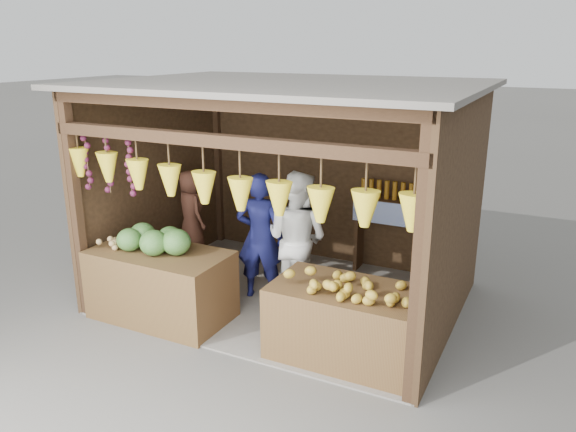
% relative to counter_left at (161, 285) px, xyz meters
% --- Properties ---
extents(ground, '(80.00, 80.00, 0.00)m').
position_rel_counter_left_xyz_m(ground, '(1.07, 1.12, -0.41)').
color(ground, '#514F49').
rests_on(ground, ground).
extents(stall_structure, '(4.30, 3.30, 2.66)m').
position_rel_counter_left_xyz_m(stall_structure, '(1.04, 1.07, 1.26)').
color(stall_structure, slate).
rests_on(stall_structure, ground).
extents(back_shelf, '(1.25, 0.32, 1.32)m').
position_rel_counter_left_xyz_m(back_shelf, '(2.12, 2.40, 0.47)').
color(back_shelf, '#382314').
rests_on(back_shelf, ground).
extents(counter_left, '(1.59, 0.85, 0.81)m').
position_rel_counter_left_xyz_m(counter_left, '(0.00, 0.00, 0.00)').
color(counter_left, '#4D3219').
rests_on(counter_left, ground).
extents(counter_right, '(1.47, 0.85, 0.77)m').
position_rel_counter_left_xyz_m(counter_right, '(2.22, 0.12, -0.02)').
color(counter_right, '#4D3219').
rests_on(counter_right, ground).
extents(stool, '(0.32, 0.32, 0.30)m').
position_rel_counter_left_xyz_m(stool, '(-0.54, 1.36, -0.26)').
color(stool, black).
rests_on(stool, ground).
extents(man_standing, '(0.67, 0.54, 1.61)m').
position_rel_counter_left_xyz_m(man_standing, '(0.76, 0.98, 0.40)').
color(man_standing, '#121546').
rests_on(man_standing, ground).
extents(woman_standing, '(0.87, 0.71, 1.66)m').
position_rel_counter_left_xyz_m(woman_standing, '(1.23, 1.05, 0.42)').
color(woman_standing, white).
rests_on(woman_standing, ground).
extents(vendor_seated, '(0.66, 0.59, 1.13)m').
position_rel_counter_left_xyz_m(vendor_seated, '(-0.54, 1.36, 0.46)').
color(vendor_seated, '#573022').
rests_on(vendor_seated, stool).
extents(melon_pile, '(1.00, 0.50, 0.32)m').
position_rel_counter_left_xyz_m(melon_pile, '(-0.08, 0.00, 0.57)').
color(melon_pile, '#155115').
rests_on(melon_pile, counter_left).
extents(tanfruit_pile, '(0.34, 0.40, 0.13)m').
position_rel_counter_left_xyz_m(tanfruit_pile, '(-0.56, -0.07, 0.47)').
color(tanfruit_pile, tan).
rests_on(tanfruit_pile, counter_left).
extents(mango_pile, '(1.40, 0.64, 0.22)m').
position_rel_counter_left_xyz_m(mango_pile, '(2.28, 0.08, 0.47)').
color(mango_pile, orange).
rests_on(mango_pile, counter_right).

